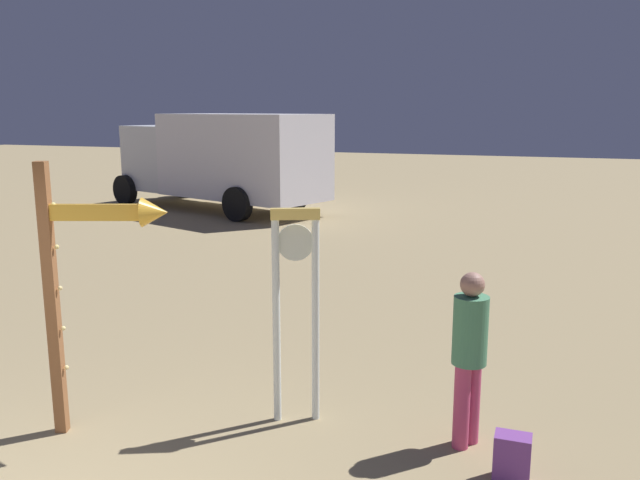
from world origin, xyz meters
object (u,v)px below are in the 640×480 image
(backpack, at_px, (512,458))
(box_truck_near, at_px, (223,157))
(standing_clock, at_px, (296,295))
(arrow_sign, at_px, (90,261))
(person_near_clock, at_px, (469,351))

(backpack, xyz_separation_m, box_truck_near, (-8.78, 11.74, 1.34))
(standing_clock, bearing_deg, arrow_sign, -152.36)
(standing_clock, relative_size, backpack, 5.17)
(backpack, distance_m, box_truck_near, 14.72)
(arrow_sign, distance_m, backpack, 3.83)
(arrow_sign, bearing_deg, standing_clock, 27.64)
(person_near_clock, height_order, backpack, person_near_clock)
(standing_clock, relative_size, box_truck_near, 0.28)
(arrow_sign, xyz_separation_m, person_near_clock, (3.13, 0.87, -0.72))
(person_near_clock, xyz_separation_m, backpack, (0.41, -0.45, -0.67))
(person_near_clock, distance_m, backpack, 0.91)
(box_truck_near, bearing_deg, person_near_clock, -53.47)
(backpack, height_order, box_truck_near, box_truck_near)
(person_near_clock, distance_m, box_truck_near, 14.07)
(standing_clock, distance_m, person_near_clock, 1.59)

